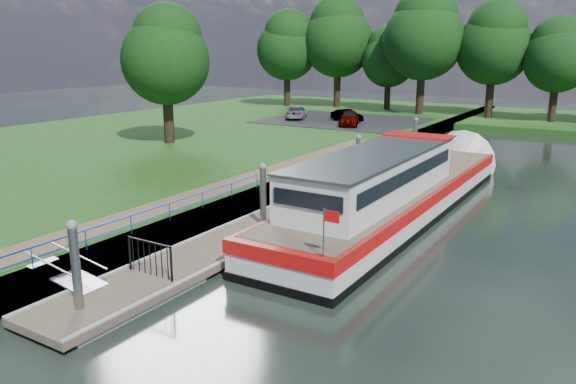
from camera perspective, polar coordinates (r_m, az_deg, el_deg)
The scene contains 16 objects.
ground at distance 17.27m, azimuth -18.94°, elevation -11.67°, with size 160.00×160.00×0.00m, color black.
riverbank at distance 39.67m, azimuth -18.97°, elevation 3.47°, with size 32.00×90.00×0.78m, color #1B4914.
bank_edge at distance 29.55m, azimuth 0.50°, elevation 0.73°, with size 1.10×90.00×0.78m, color #473D2D.
footpath at distance 25.14m, azimuth -11.49°, elevation -1.04°, with size 1.60×40.00×0.05m, color brown.
carpark at distance 53.38m, azimuth 5.65°, elevation 7.25°, with size 14.00×12.00×0.06m, color black.
blue_fence at distance 20.55m, azimuth -17.72°, elevation -3.43°, with size 0.04×18.04×0.72m.
pontoon at distance 26.69m, azimuth 2.94°, elevation -1.23°, with size 2.50×30.00×0.56m.
mooring_piles at distance 26.42m, azimuth 2.97°, elevation 1.06°, with size 0.30×27.30×3.55m.
gangway at distance 18.67m, azimuth -21.57°, elevation -7.82°, with size 2.58×1.00×0.92m.
gate_panel at distance 18.15m, azimuth -13.88°, elevation -6.06°, with size 1.85×0.05×1.15m.
barge at distance 26.13m, azimuth 11.23°, elevation 0.21°, with size 4.36×21.15×4.78m.
horizon_trees at distance 59.88m, azimuth 18.92°, elevation 14.19°, with size 54.38×10.03×12.87m.
bank_tree_a at distance 41.02m, azimuth -12.28°, elevation 13.59°, with size 6.12×6.12×9.72m.
car_a at distance 49.57m, azimuth 6.25°, elevation 7.50°, with size 1.57×3.91×1.33m, color #999999.
car_b at distance 52.33m, azimuth 6.00°, elevation 7.74°, with size 1.16×3.33×1.10m, color #999999.
car_c at distance 54.22m, azimuth 0.90°, elevation 8.10°, with size 1.70×4.18×1.21m, color #999999.
Camera 1 is at (12.38, -9.53, 7.35)m, focal length 35.00 mm.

